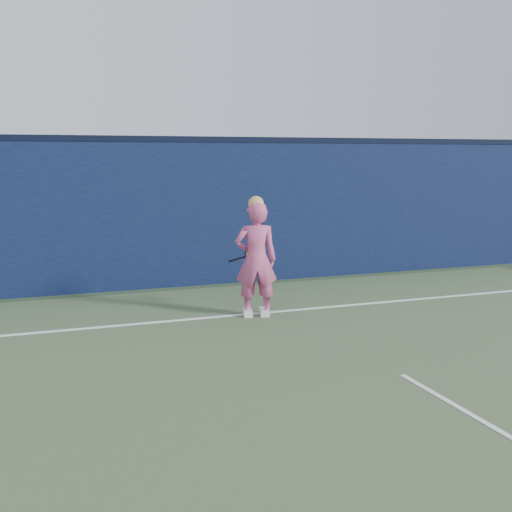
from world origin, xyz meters
name	(u,v)px	position (x,y,z in m)	size (l,w,h in m)	color
ground	(464,412)	(0.00, 0.00, 0.00)	(80.00, 80.00, 0.00)	#2D462B
backstop_wall	(237,213)	(0.00, 6.50, 1.25)	(24.00, 0.40, 2.50)	#0C1235
wall_cap	(237,140)	(0.00, 6.50, 2.55)	(24.00, 0.42, 0.10)	black
player	(256,259)	(-0.57, 3.92, 0.83)	(0.67, 0.52, 1.72)	#CF5088
racket	(252,255)	(-0.49, 4.33, 0.81)	(0.49, 0.21, 0.27)	black
court_lines	(489,425)	(0.00, -0.33, 0.01)	(11.00, 12.04, 0.01)	white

